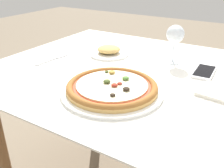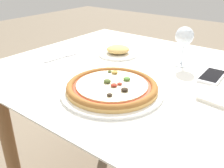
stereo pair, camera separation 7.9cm
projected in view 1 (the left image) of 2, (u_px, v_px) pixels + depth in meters
dining_table at (142, 95)px, 1.00m from camera, size 1.19×0.93×0.75m
pizza_plate at (112, 88)px, 0.80m from camera, size 0.33×0.33×0.04m
fork at (52, 59)px, 1.08m from camera, size 0.04×0.17×0.00m
wine_glass_far_left at (175, 36)px, 1.01m from camera, size 0.07×0.07×0.16m
cell_phone at (204, 72)px, 0.95m from camera, size 0.07×0.15×0.01m
side_plate at (109, 51)px, 1.14m from camera, size 0.18×0.18×0.04m
napkin_folded at (224, 94)px, 0.78m from camera, size 0.16×0.13×0.01m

